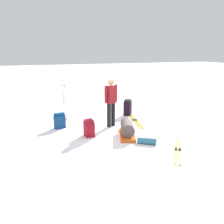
# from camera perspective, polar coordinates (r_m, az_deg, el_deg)

# --- Properties ---
(ground_plane) EXTENTS (80.00, 80.00, 0.00)m
(ground_plane) POSITION_cam_1_polar(r_m,az_deg,el_deg) (7.70, 0.00, -5.04)
(ground_plane) COLOR white
(skier_standing) EXTENTS (0.33, 0.54, 1.70)m
(skier_standing) POSITION_cam_1_polar(r_m,az_deg,el_deg) (8.10, -0.24, 2.96)
(skier_standing) COLOR black
(skier_standing) RESTS_ON ground_plane
(ski_pair_near) EXTENTS (1.54, 1.22, 0.05)m
(ski_pair_near) POSITION_cam_1_polar(r_m,az_deg,el_deg) (6.65, 15.80, -8.82)
(ski_pair_near) COLOR gold
(ski_pair_near) RESTS_ON ground_plane
(ski_pair_far) EXTENTS (1.97, 0.60, 0.05)m
(ski_pair_far) POSITION_cam_1_polar(r_m,az_deg,el_deg) (9.05, 5.62, -2.01)
(ski_pair_far) COLOR gold
(ski_pair_far) RESTS_ON ground_plane
(backpack_large_dark) EXTENTS (0.45, 0.44, 0.66)m
(backpack_large_dark) POSITION_cam_1_polar(r_m,az_deg,el_deg) (9.73, 3.84, 1.09)
(backpack_large_dark) COLOR black
(backpack_large_dark) RESTS_ON ground_plane
(backpack_bright) EXTENTS (0.35, 0.28, 0.54)m
(backpack_bright) POSITION_cam_1_polar(r_m,az_deg,el_deg) (7.35, -5.62, -3.94)
(backpack_bright) COLOR maroon
(backpack_bright) RESTS_ON ground_plane
(backpack_small_spare) EXTENTS (0.28, 0.40, 0.53)m
(backpack_small_spare) POSITION_cam_1_polar(r_m,az_deg,el_deg) (8.27, -12.66, -2.12)
(backpack_small_spare) COLOR navy
(backpack_small_spare) RESTS_ON ground_plane
(ski_poles_planted_near) EXTENTS (0.22, 0.11, 1.39)m
(ski_poles_planted_near) POSITION_cam_1_polar(r_m,az_deg,el_deg) (9.00, -11.50, 2.65)
(ski_poles_planted_near) COLOR maroon
(ski_poles_planted_near) RESTS_ON ground_plane
(gear_sled) EXTENTS (1.28, 0.85, 0.49)m
(gear_sled) POSITION_cam_1_polar(r_m,az_deg,el_deg) (7.36, 3.73, -4.19)
(gear_sled) COLOR #E55414
(gear_sled) RESTS_ON ground_plane
(sleeping_mat_rolled) EXTENTS (0.46, 0.55, 0.18)m
(sleeping_mat_rolled) POSITION_cam_1_polar(r_m,az_deg,el_deg) (6.85, 8.52, -7.00)
(sleeping_mat_rolled) COLOR teal
(sleeping_mat_rolled) RESTS_ON ground_plane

